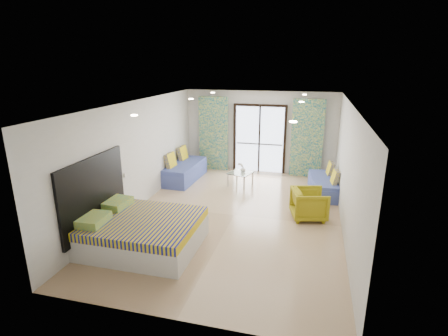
% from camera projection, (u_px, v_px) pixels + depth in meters
% --- Properties ---
extents(floor, '(5.00, 7.50, 0.01)m').
position_uv_depth(floor, '(234.00, 215.00, 8.53)').
color(floor, tan).
rests_on(floor, ground).
extents(ceiling, '(5.00, 7.50, 0.01)m').
position_uv_depth(ceiling, '(235.00, 104.00, 7.74)').
color(ceiling, silver).
rests_on(ceiling, ground).
extents(wall_back, '(5.00, 0.01, 2.70)m').
position_uv_depth(wall_back, '(260.00, 132.00, 11.61)').
color(wall_back, silver).
rests_on(wall_back, ground).
extents(wall_front, '(5.00, 0.01, 2.70)m').
position_uv_depth(wall_front, '(173.00, 236.00, 4.66)').
color(wall_front, silver).
rests_on(wall_front, ground).
extents(wall_left, '(0.01, 7.50, 2.70)m').
position_uv_depth(wall_left, '(137.00, 155.00, 8.73)').
color(wall_left, silver).
rests_on(wall_left, ground).
extents(wall_right, '(0.01, 7.50, 2.70)m').
position_uv_depth(wall_right, '(347.00, 170.00, 7.54)').
color(wall_right, silver).
rests_on(wall_right, ground).
extents(balcony_door, '(1.76, 0.08, 2.28)m').
position_uv_depth(balcony_door, '(259.00, 135.00, 11.61)').
color(balcony_door, black).
rests_on(balcony_door, floor).
extents(balcony_rail, '(1.52, 0.03, 0.04)m').
position_uv_depth(balcony_rail, '(259.00, 144.00, 11.71)').
color(balcony_rail, '#595451').
rests_on(balcony_rail, balcony_door).
extents(curtain_left, '(1.00, 0.10, 2.50)m').
position_uv_depth(curtain_left, '(213.00, 134.00, 11.84)').
color(curtain_left, white).
rests_on(curtain_left, floor).
extents(curtain_right, '(1.00, 0.10, 2.50)m').
position_uv_depth(curtain_right, '(307.00, 139.00, 11.10)').
color(curtain_right, white).
rests_on(curtain_right, floor).
extents(downlight_a, '(0.12, 0.12, 0.02)m').
position_uv_depth(downlight_a, '(134.00, 115.00, 6.23)').
color(downlight_a, '#FFE0B2').
rests_on(downlight_a, ceiling).
extents(downlight_b, '(0.12, 0.12, 0.02)m').
position_uv_depth(downlight_b, '(293.00, 122.00, 5.56)').
color(downlight_b, '#FFE0B2').
rests_on(downlight_b, ceiling).
extents(downlight_c, '(0.12, 0.12, 0.02)m').
position_uv_depth(downlight_c, '(191.00, 99.00, 9.01)').
color(downlight_c, '#FFE0B2').
rests_on(downlight_c, ceiling).
extents(downlight_d, '(0.12, 0.12, 0.02)m').
position_uv_depth(downlight_d, '(302.00, 102.00, 8.34)').
color(downlight_d, '#FFE0B2').
rests_on(downlight_d, ceiling).
extents(downlight_e, '(0.12, 0.12, 0.02)m').
position_uv_depth(downlight_e, '(213.00, 93.00, 10.86)').
color(downlight_e, '#FFE0B2').
rests_on(downlight_e, ceiling).
extents(downlight_f, '(0.12, 0.12, 0.02)m').
position_uv_depth(downlight_f, '(305.00, 95.00, 10.19)').
color(downlight_f, '#FFE0B2').
rests_on(downlight_f, ceiling).
extents(headboard, '(0.06, 2.10, 1.50)m').
position_uv_depth(headboard, '(94.00, 193.00, 7.02)').
color(headboard, black).
rests_on(headboard, floor).
extents(switch_plate, '(0.02, 0.10, 0.10)m').
position_uv_depth(switch_plate, '(125.00, 175.00, 8.18)').
color(switch_plate, silver).
rests_on(switch_plate, wall_left).
extents(bed, '(2.23, 1.82, 0.77)m').
position_uv_depth(bed, '(141.00, 232.00, 6.99)').
color(bed, silver).
rests_on(bed, floor).
extents(daybed_left, '(0.84, 1.99, 0.97)m').
position_uv_depth(daybed_left, '(185.00, 171.00, 11.00)').
color(daybed_left, '#41509B').
rests_on(daybed_left, floor).
extents(daybed_right, '(0.86, 1.75, 0.83)m').
position_uv_depth(daybed_right, '(324.00, 185.00, 9.84)').
color(daybed_right, '#41509B').
rests_on(daybed_right, floor).
extents(coffee_table, '(0.78, 0.78, 0.72)m').
position_uv_depth(coffee_table, '(240.00, 174.00, 10.47)').
color(coffee_table, silver).
rests_on(coffee_table, floor).
extents(vase, '(0.18, 0.19, 0.16)m').
position_uv_depth(vase, '(243.00, 169.00, 10.47)').
color(vase, white).
rests_on(vase, coffee_table).
extents(armchair, '(0.89, 0.93, 0.79)m').
position_uv_depth(armchair, '(309.00, 203.00, 8.25)').
color(armchair, '#9A8E13').
rests_on(armchair, floor).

